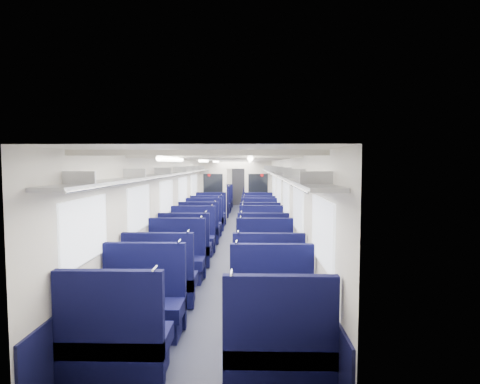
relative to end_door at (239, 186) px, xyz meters
The scene contains 41 objects.
floor 9.00m from the end_door, 90.00° to the right, with size 2.80×18.00×0.01m, color black.
ceiling 9.04m from the end_door, 90.00° to the right, with size 2.80×18.00×0.01m, color silver.
wall_left 9.05m from the end_door, 98.90° to the right, with size 0.02×18.00×2.35m, color beige.
dado_left 9.07m from the end_door, 98.81° to the right, with size 0.03×17.90×0.70m, color black.
wall_right 9.05m from the end_door, 81.10° to the right, with size 0.02×18.00×2.35m, color beige.
dado_right 9.07m from the end_door, 81.19° to the right, with size 0.03×17.90×0.70m, color black.
wall_far 0.19m from the end_door, 90.00° to the left, with size 2.80×0.02×2.35m, color beige.
luggage_rack_left 9.07m from the end_door, 97.73° to the right, with size 0.36×17.40×0.18m.
luggage_rack_right 9.07m from the end_door, 82.27° to the right, with size 0.36×17.40×0.18m.
windows 9.41m from the end_door, 90.00° to the right, with size 2.78×15.60×0.75m.
ceiling_fittings 9.29m from the end_door, 90.00° to the right, with size 2.70×16.06×0.11m.
end_door is the anchor object (origin of this frame).
bulkhead 5.49m from the end_door, 90.00° to the right, with size 2.80×0.10×2.35m.
seat_0 17.13m from the end_door, 92.78° to the right, with size 1.08×0.59×1.20m.
seat_1 17.27m from the end_door, 87.24° to the right, with size 1.08×0.59×1.20m.
seat_2 16.09m from the end_door, 92.96° to the right, with size 1.08×0.59×1.20m.
seat_3 16.13m from the end_door, 87.05° to the right, with size 1.08×0.59×1.20m.
seat_4 15.04m from the end_door, 93.17° to the right, with size 1.08×0.59×1.20m.
seat_5 15.04m from the end_door, 86.83° to the right, with size 1.08×0.59×1.20m.
seat_6 13.73m from the end_door, 93.47° to the right, with size 1.08×0.59×1.20m.
seat_7 13.70m from the end_door, 86.52° to the right, with size 1.08×0.59×1.20m.
seat_8 12.67m from the end_door, 93.76° to the right, with size 1.08×0.59×1.20m.
seat_9 12.63m from the end_door, 86.23° to the right, with size 1.08×0.59×1.20m.
seat_10 11.57m from the end_door, 94.12° to the right, with size 1.08×0.59×1.20m.
seat_11 11.43m from the end_door, 85.83° to the right, with size 1.08×0.59×1.20m.
seat_12 10.26m from the end_door, 94.65° to the right, with size 1.08×0.59×1.20m.
seat_13 10.37m from the end_door, 85.40° to the right, with size 1.08×0.59×1.20m.
seat_14 9.33m from the end_door, 95.11° to the right, with size 1.08×0.59×1.20m.
seat_15 9.30m from the end_door, 84.87° to the right, with size 1.08×0.59×1.20m.
seat_16 8.15m from the end_door, 95.86° to the right, with size 1.08×0.59×1.20m.
seat_17 8.19m from the end_door, 84.17° to the right, with size 1.08×0.59×1.20m.
seat_18 7.04m from the end_door, 96.79° to the right, with size 1.08×0.59×1.20m.
seat_19 7.03m from the end_door, 83.19° to the right, with size 1.08×0.59×1.20m.
seat_20 5.05m from the end_door, 99.54° to the right, with size 1.08×0.59×1.20m.
seat_21 4.91m from the end_door, 80.18° to the right, with size 1.08×0.59×1.20m.
seat_22 3.71m from the end_door, 103.12° to the right, with size 1.08×0.59×1.20m.
seat_23 3.77m from the end_door, 77.11° to the right, with size 1.08×0.59×1.20m.
seat_24 2.71m from the end_door, 108.38° to the right, with size 1.08×0.59×1.20m.
seat_25 2.69m from the end_door, 71.46° to the right, with size 1.08×0.59×1.20m.
seat_26 1.77m from the end_door, 120.16° to the right, with size 1.08×0.59×1.20m.
seat_27 1.71m from the end_door, 58.50° to the right, with size 1.08×0.59×1.20m.
Camera 1 is at (0.54, -12.09, 2.20)m, focal length 29.99 mm.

